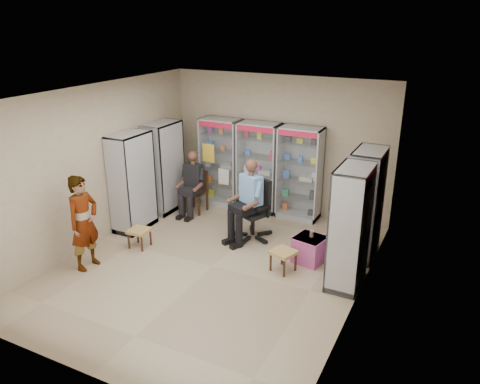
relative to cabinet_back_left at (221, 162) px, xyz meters
The scene contains 18 objects.
floor 3.18m from the cabinet_back_left, 64.54° to the right, with size 6.00×6.00×0.00m, color tan.
room_shell 3.18m from the cabinet_back_left, 64.54° to the right, with size 5.02×6.02×3.01m.
cabinet_back_left is the anchor object (origin of this frame).
cabinet_back_mid 0.95m from the cabinet_back_left, ahead, with size 0.90×0.50×2.00m, color silver.
cabinet_back_right 1.90m from the cabinet_back_left, ahead, with size 0.90×0.50×2.00m, color #B1B5B9.
cabinet_right_far 3.71m from the cabinet_back_left, 17.75° to the right, with size 0.50×0.90×2.00m, color #9D9FA4.
cabinet_right_near 4.18m from the cabinet_back_left, 32.28° to the right, with size 0.50×0.90×2.00m, color silver.
cabinet_left_far 1.32m from the cabinet_back_left, 135.00° to the right, with size 0.50×0.90×2.00m, color #A3A6AA.
cabinet_left_near 2.23m from the cabinet_back_left, 114.61° to the right, with size 0.50×0.90×2.00m, color #B2B6BA.
wooden_chair 0.94m from the cabinet_back_left, 108.90° to the right, with size 0.42×0.42×0.94m, color black.
seated_customer 0.88m from the cabinet_back_left, 107.77° to the right, with size 0.44×0.60×1.34m, color black, non-canonical shape.
office_chair 2.03m from the cabinet_back_left, 43.46° to the right, with size 0.66×0.66×1.21m, color black.
seated_shopkeeper 2.04m from the cabinet_back_left, 44.49° to the right, with size 0.50×0.70×1.53m, color #6195C0, non-canonical shape.
pink_trunk 3.38m from the cabinet_back_left, 33.14° to the right, with size 0.50×0.48×0.48m, color #B44885.
tea_glass 3.32m from the cabinet_back_left, 32.49° to the right, with size 0.07×0.07×0.11m, color #4E0F06.
woven_stool_a 3.47m from the cabinet_back_left, 43.20° to the right, with size 0.38×0.38×0.38m, color #B18D4A.
woven_stool_b 2.83m from the cabinet_back_left, 96.54° to the right, with size 0.37×0.37×0.37m, color #9C7642.
standing_man 3.75m from the cabinet_back_left, 99.98° to the right, with size 0.61×0.40×1.68m, color gray.
Camera 1 is at (3.65, -6.28, 4.13)m, focal length 35.00 mm.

